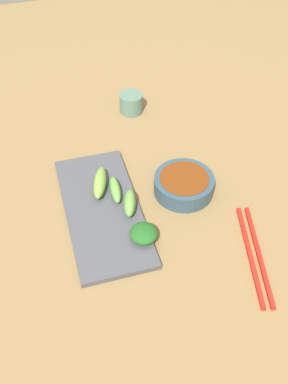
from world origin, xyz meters
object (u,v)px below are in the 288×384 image
(sauce_bowl, at_px, (184,185))
(chopsticks, at_px, (254,254))
(serving_plate, at_px, (103,210))
(tea_cup, at_px, (131,103))

(sauce_bowl, xyz_separation_m, chopsticks, (-0.07, 0.19, -0.02))
(sauce_bowl, bearing_deg, serving_plate, 3.00)
(sauce_bowl, relative_size, chopsticks, 0.55)
(serving_plate, height_order, chopsticks, serving_plate)
(chopsticks, xyz_separation_m, tea_cup, (0.11, -0.50, 0.02))
(serving_plate, relative_size, tea_cup, 5.68)
(tea_cup, bearing_deg, chopsticks, 101.96)
(sauce_bowl, bearing_deg, chopsticks, 110.58)
(chopsticks, height_order, tea_cup, tea_cup)
(sauce_bowl, xyz_separation_m, serving_plate, (0.18, 0.01, -0.02))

